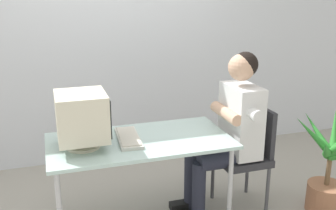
% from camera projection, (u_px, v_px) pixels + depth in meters
% --- Properties ---
extents(wall_back, '(8.00, 0.10, 3.00)m').
position_uv_depth(wall_back, '(134.00, 19.00, 4.05)').
color(wall_back, silver).
rests_on(wall_back, ground_plane).
extents(desk, '(1.36, 0.71, 0.71)m').
position_uv_depth(desk, '(140.00, 146.00, 2.93)').
color(desk, '#B7B7BC').
rests_on(desk, ground_plane).
extents(crt_monitor, '(0.35, 0.37, 0.40)m').
position_uv_depth(crt_monitor, '(82.00, 117.00, 2.70)').
color(crt_monitor, beige).
rests_on(crt_monitor, desk).
extents(keyboard, '(0.19, 0.45, 0.03)m').
position_uv_depth(keyboard, '(128.00, 138.00, 2.91)').
color(keyboard, silver).
rests_on(keyboard, desk).
extents(office_chair, '(0.40, 0.40, 0.87)m').
position_uv_depth(office_chair, '(248.00, 151.00, 3.25)').
color(office_chair, '#4C4C51').
rests_on(office_chair, ground_plane).
extents(person_seated, '(0.68, 0.60, 1.34)m').
position_uv_depth(person_seated, '(230.00, 126.00, 3.13)').
color(person_seated, silver).
rests_on(person_seated, ground_plane).
extents(potted_plant, '(0.63, 0.66, 0.85)m').
position_uv_depth(potted_plant, '(329.00, 171.00, 3.18)').
color(potted_plant, '#9E6647').
rests_on(potted_plant, ground_plane).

